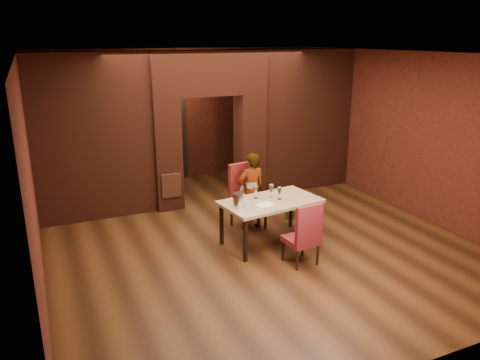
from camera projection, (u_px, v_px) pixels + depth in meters
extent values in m
plane|color=#462511|center=(249.00, 234.00, 8.57)|extent=(8.00, 8.00, 0.00)
cube|color=silver|center=(250.00, 53.00, 7.63)|extent=(7.00, 8.00, 0.04)
cube|color=maroon|center=(181.00, 115.00, 11.59)|extent=(7.00, 0.04, 3.20)
cube|color=maroon|center=(422.00, 234.00, 4.61)|extent=(7.00, 0.04, 3.20)
cube|color=maroon|center=(30.00, 172.00, 6.73)|extent=(0.04, 8.00, 3.20)
cube|color=maroon|center=(405.00, 133.00, 9.47)|extent=(0.04, 8.00, 3.20)
cube|color=maroon|center=(166.00, 154.00, 9.61)|extent=(0.55, 0.55, 2.30)
cube|color=maroon|center=(250.00, 146.00, 10.35)|extent=(0.55, 0.55, 2.30)
cube|color=maroon|center=(208.00, 73.00, 9.51)|extent=(2.45, 0.55, 0.90)
cube|color=maroon|center=(93.00, 138.00, 8.92)|extent=(2.28, 0.35, 3.20)
cube|color=maroon|center=(305.00, 121.00, 10.77)|extent=(2.28, 0.35, 3.20)
cube|color=#9E522E|center=(171.00, 186.00, 9.53)|extent=(0.40, 0.03, 0.50)
cube|color=black|center=(167.00, 138.00, 11.54)|extent=(0.90, 0.08, 2.10)
cube|color=black|center=(167.00, 139.00, 11.51)|extent=(1.02, 0.04, 2.22)
cube|color=tan|center=(270.00, 222.00, 8.11)|extent=(1.78, 1.15, 0.78)
cube|color=maroon|center=(249.00, 197.00, 8.70)|extent=(0.63, 0.63, 1.21)
cube|color=maroon|center=(301.00, 233.00, 7.34)|extent=(0.51, 0.51, 1.03)
imported|color=white|center=(251.00, 191.00, 8.63)|extent=(0.55, 0.37, 1.46)
cube|color=white|center=(265.00, 205.00, 7.78)|extent=(0.31, 0.26, 0.00)
cylinder|color=silver|center=(239.00, 200.00, 7.64)|extent=(0.20, 0.20, 0.24)
cylinder|color=white|center=(242.00, 193.00, 7.90)|extent=(0.07, 0.07, 0.28)
imported|color=#3A6828|center=(290.00, 208.00, 9.29)|extent=(0.48, 0.47, 0.40)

